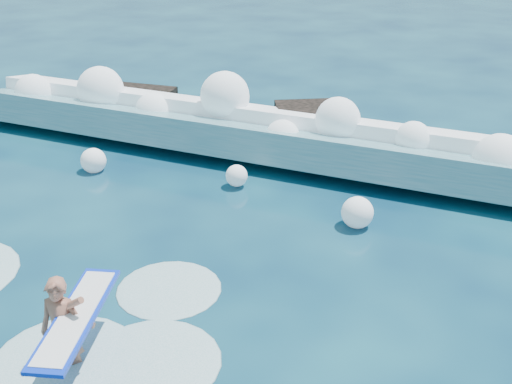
% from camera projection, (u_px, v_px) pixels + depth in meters
% --- Properties ---
extents(ground, '(200.00, 200.00, 0.00)m').
position_uv_depth(ground, '(149.00, 273.00, 12.88)').
color(ground, '#07203D').
rests_on(ground, ground).
extents(breaking_wave, '(17.51, 2.75, 1.51)m').
position_uv_depth(breaking_wave, '(244.00, 133.00, 18.56)').
color(breaking_wave, teal).
rests_on(breaking_wave, ground).
extents(rock_cluster, '(8.02, 3.21, 1.27)m').
position_uv_depth(rock_cluster, '(209.00, 119.00, 20.05)').
color(rock_cluster, black).
rests_on(rock_cluster, ground).
extents(surfer_with_board, '(1.35, 3.06, 1.94)m').
position_uv_depth(surfer_with_board, '(66.00, 328.00, 10.14)').
color(surfer_with_board, '#9C5D48').
rests_on(surfer_with_board, ground).
extents(wave_spray, '(15.65, 4.91, 2.16)m').
position_uv_depth(wave_spray, '(230.00, 115.00, 18.43)').
color(wave_spray, white).
rests_on(wave_spray, ground).
extents(surf_foam, '(9.37, 5.88, 0.14)m').
position_uv_depth(surf_foam, '(41.00, 331.00, 11.22)').
color(surf_foam, silver).
rests_on(surf_foam, ground).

